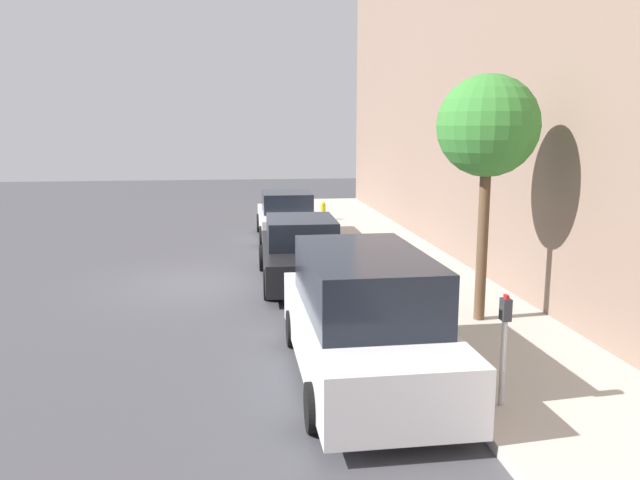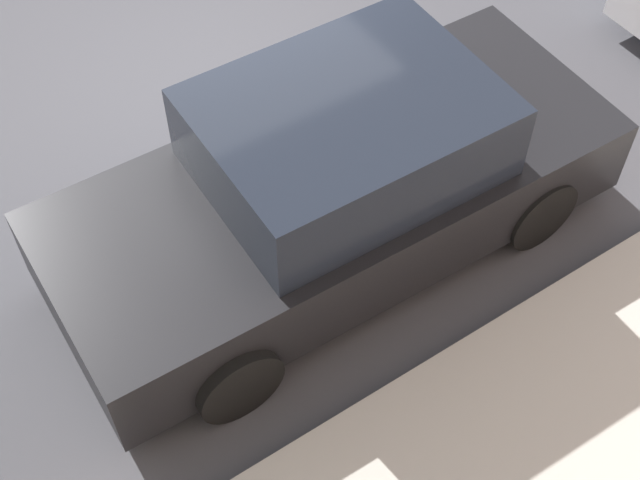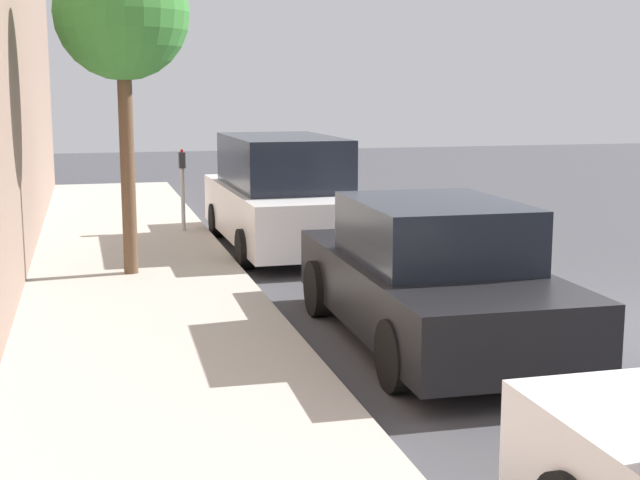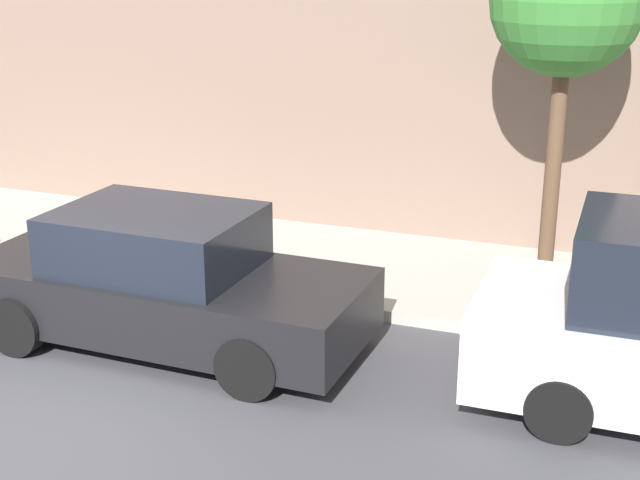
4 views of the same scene
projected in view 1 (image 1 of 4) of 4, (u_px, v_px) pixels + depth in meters
The scene contains 8 objects.
ground_plane at pixel (212, 284), 14.74m from camera, with size 60.00×60.00×0.00m, color #424247.
sidewalk at pixel (416, 275), 15.35m from camera, with size 2.94×32.00×0.15m.
parked_minivan_nearest at pixel (364, 318), 9.05m from camera, with size 2.02×4.93×1.90m.
parked_sedan_second at pixel (301, 252), 14.79m from camera, with size 1.92×4.54×1.54m.
parked_sedan_third at pixel (287, 217), 20.69m from camera, with size 1.92×4.51×1.54m.
parking_meter_near at pixel (504, 338), 7.81m from camera, with size 0.11×0.15×1.46m.
street_tree at pixel (488, 128), 10.93m from camera, with size 1.80×1.80×4.43m.
fire_hydrant at pixel (323, 211), 23.87m from camera, with size 0.20×0.20×0.69m.
Camera 1 is at (0.70, -14.53, 3.66)m, focal length 35.00 mm.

